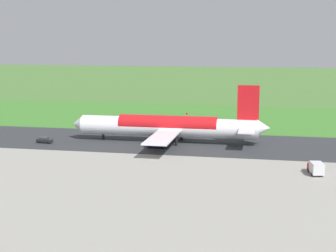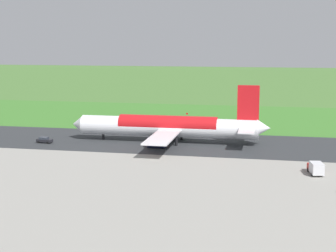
# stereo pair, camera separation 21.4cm
# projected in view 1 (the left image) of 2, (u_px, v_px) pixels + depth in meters

# --- Properties ---
(ground_plane) EXTENTS (800.00, 800.00, 0.00)m
(ground_plane) POSITION_uv_depth(u_px,v_px,m) (179.00, 143.00, 135.30)
(ground_plane) COLOR #477233
(runway_asphalt) EXTENTS (600.00, 30.77, 0.06)m
(runway_asphalt) POSITION_uv_depth(u_px,v_px,m) (179.00, 143.00, 135.30)
(runway_asphalt) COLOR #2D3033
(runway_asphalt) RESTS_ON ground
(apron_concrete) EXTENTS (440.00, 110.00, 0.05)m
(apron_concrete) POSITION_uv_depth(u_px,v_px,m) (133.00, 195.00, 89.62)
(apron_concrete) COLOR gray
(apron_concrete) RESTS_ON ground
(grass_verge_foreground) EXTENTS (600.00, 80.00, 0.04)m
(grass_verge_foreground) POSITION_uv_depth(u_px,v_px,m) (200.00, 119.00, 175.63)
(grass_verge_foreground) COLOR #3C782B
(grass_verge_foreground) RESTS_ON ground
(airliner_main) EXTENTS (53.97, 44.03, 15.88)m
(airliner_main) POSITION_uv_depth(u_px,v_px,m) (169.00, 127.00, 135.07)
(airliner_main) COLOR white
(airliner_main) RESTS_ON ground
(service_car_followme) EXTENTS (4.41, 2.39, 1.62)m
(service_car_followme) POSITION_uv_depth(u_px,v_px,m) (44.00, 140.00, 134.85)
(service_car_followme) COLOR black
(service_car_followme) RESTS_ON ground
(service_truck_fuel) EXTENTS (3.10, 6.07, 2.65)m
(service_truck_fuel) POSITION_uv_depth(u_px,v_px,m) (316.00, 168.00, 103.11)
(service_truck_fuel) COLOR #B21914
(service_truck_fuel) RESTS_ON ground
(no_stopping_sign) EXTENTS (0.60, 0.10, 2.68)m
(no_stopping_sign) POSITION_uv_depth(u_px,v_px,m) (187.00, 116.00, 172.80)
(no_stopping_sign) COLOR slate
(no_stopping_sign) RESTS_ON ground
(traffic_cone_orange) EXTENTS (0.40, 0.40, 0.55)m
(traffic_cone_orange) POSITION_uv_depth(u_px,v_px,m) (168.00, 117.00, 179.61)
(traffic_cone_orange) COLOR orange
(traffic_cone_orange) RESTS_ON ground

